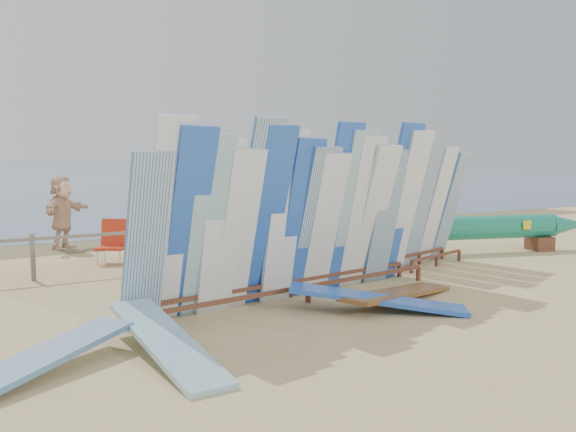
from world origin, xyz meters
TOP-DOWN VIEW (x-y plane):
  - ground at (0.00, 0.00)m, footprint 160.00×160.00m
  - wet_sand_strip at (0.00, 7.20)m, footprint 40.00×2.60m
  - fence at (0.00, 3.00)m, footprint 12.08×0.08m
  - main_surfboard_rack at (1.52, -0.93)m, footprint 5.98×1.57m
  - side_surfboard_rack at (5.59, 0.28)m, footprint 2.45×1.25m
  - outrigger_canoe at (7.86, 0.93)m, footprint 6.28×2.41m
  - vendor_table at (3.20, 0.27)m, footprint 0.77×0.57m
  - flat_board_e at (-2.89, -2.50)m, footprint 2.59×1.89m
  - flat_board_b at (-1.38, -2.56)m, footprint 0.62×2.70m
  - flat_board_d at (2.13, -2.21)m, footprint 2.51×2.03m
  - flat_board_c at (2.83, -1.87)m, footprint 2.73×1.40m
  - beach_chair_left at (-0.20, 4.10)m, footprint 0.86×0.86m
  - beach_chair_right at (1.69, 3.93)m, footprint 0.72×0.74m
  - stroller at (2.58, 4.21)m, footprint 0.67×0.90m
  - beachgoer_7 at (4.17, 4.99)m, footprint 0.73×0.63m
  - beachgoer_extra_0 at (9.53, 4.88)m, footprint 1.29×0.85m
  - beachgoer_6 at (1.57, 4.95)m, footprint 0.53×0.90m
  - beachgoer_9 at (6.01, 6.64)m, footprint 1.06×1.11m
  - beachgoer_5 at (-0.71, 6.83)m, footprint 1.60×1.66m
  - beachgoer_8 at (3.56, 3.62)m, footprint 0.98×0.70m
  - beachgoer_10 at (6.51, 4.63)m, footprint 1.05×1.14m

SIDE VIEW (x-z plane):
  - ground at x=0.00m, z-range 0.00..0.00m
  - wet_sand_strip at x=0.00m, z-range -0.01..0.01m
  - flat_board_e at x=-2.89m, z-range -0.17..0.17m
  - flat_board_b at x=-1.38m, z-range -0.21..0.21m
  - flat_board_d at x=2.13m, z-range -0.20..0.20m
  - flat_board_c at x=2.83m, z-range -0.14..0.14m
  - beach_chair_left at x=-0.20m, z-range -0.20..0.77m
  - beach_chair_right at x=1.69m, z-range -0.20..0.77m
  - vendor_table at x=3.20m, z-range -0.17..0.83m
  - stroller at x=2.58m, z-range -0.12..1.06m
  - outrigger_canoe at x=7.86m, z-range 0.13..1.04m
  - fence at x=0.00m, z-range 0.18..1.08m
  - beachgoer_9 at x=6.01m, z-range 0.00..1.68m
  - beachgoer_6 at x=1.57m, z-range 0.00..1.73m
  - beachgoer_7 at x=4.17m, z-range 0.00..1.75m
  - beachgoer_8 at x=3.56m, z-range 0.00..1.83m
  - beachgoer_10 at x=6.51m, z-range 0.00..1.85m
  - beachgoer_extra_0 at x=9.53m, z-range 0.00..1.86m
  - beachgoer_5 at x=-0.71m, z-range 0.00..1.88m
  - side_surfboard_rack at x=5.59m, z-range -0.12..2.55m
  - main_surfboard_rack at x=1.52m, z-range -0.15..2.83m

